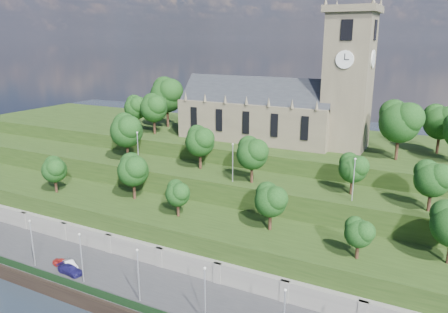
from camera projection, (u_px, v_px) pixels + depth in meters
The scene contains 15 objects.
promenade at pixel (168, 298), 60.13m from camera, with size 160.00×12.00×2.00m, color #2D2D30.
fence at pixel (143, 309), 55.09m from camera, with size 160.00×0.10×1.20m, color black.
retaining_wall at pixel (190, 269), 64.85m from camera, with size 160.00×2.10×5.00m.
embankment_lower at pixel (210, 243), 69.62m from camera, with size 160.00×12.00×8.00m, color #1F3411.
embankment_upper at pixel (240, 208), 78.52m from camera, with size 160.00×10.00×12.00m, color #1F3411.
hilltop at pixel (281, 170), 96.11m from camera, with size 160.00×32.00×15.00m, color #1F3411.
church at pixel (280, 105), 88.39m from camera, with size 38.60×12.35×27.60m.
trees_lower at pixel (226, 191), 66.68m from camera, with size 70.48×9.03×8.23m.
trees_upper at pixel (225, 145), 75.96m from camera, with size 60.79×8.37×9.53m.
trees_hilltop at pixel (266, 108), 88.86m from camera, with size 72.78×16.05×11.87m.
lamp_posts_promenade at pixel (138, 271), 56.61m from camera, with size 60.36×0.36×7.58m.
lamp_posts_upper at pixel (233, 159), 73.35m from camera, with size 40.36×0.36×6.71m.
car_left at pixel (63, 263), 66.37m from camera, with size 1.34×3.33×1.14m, color #A21E1B.
car_middle at pixel (70, 265), 65.74m from camera, with size 1.28×3.68×1.21m, color #B7B6BC.
car_right at pixel (70, 270), 64.30m from camera, with size 1.74×4.28×1.24m, color #1A164D.
Camera 1 is at (31.29, -37.38, 35.58)m, focal length 35.00 mm.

